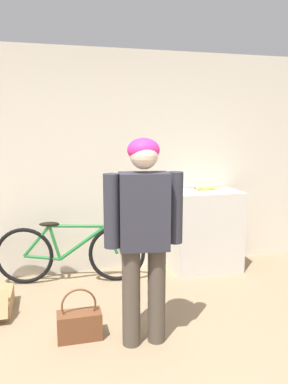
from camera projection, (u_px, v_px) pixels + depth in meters
name	position (u px, v px, depth m)	size (l,w,h in m)	color
wall_back	(103.00, 163.00, 4.40)	(8.00, 0.07, 2.60)	beige
side_shelf	(205.00, 230.00, 4.53)	(0.81, 0.51, 0.97)	beige
person	(144.00, 225.00, 2.86)	(0.62, 0.27, 1.63)	#4C4238
bicycle	(71.00, 252.00, 4.15)	(1.64, 0.46, 0.71)	black
banana	(206.00, 188.00, 4.51)	(0.30, 0.09, 0.04)	#EAD64C
handbag	(79.00, 324.00, 3.05)	(0.36, 0.17, 0.43)	brown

